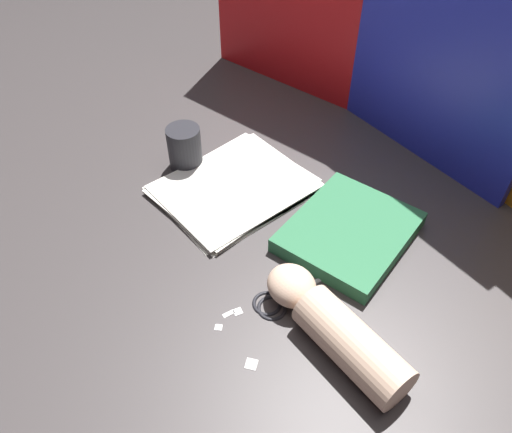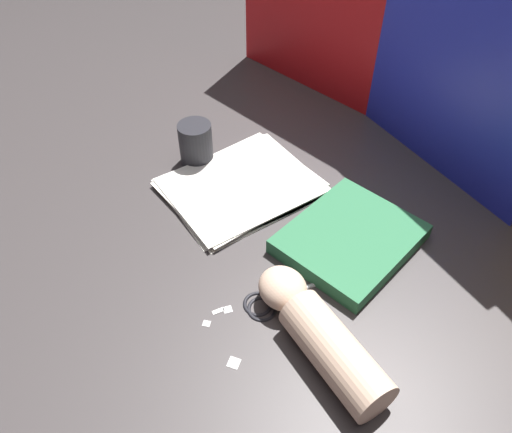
{
  "view_description": "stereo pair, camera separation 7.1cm",
  "coord_description": "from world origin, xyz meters",
  "px_view_note": "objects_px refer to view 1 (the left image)",
  "views": [
    {
      "loc": [
        0.54,
        -0.49,
        0.76
      ],
      "look_at": [
        0.01,
        -0.04,
        0.06
      ],
      "focal_mm": 35.0,
      "sensor_mm": 36.0,
      "label": 1
    },
    {
      "loc": [
        0.58,
        -0.43,
        0.76
      ],
      "look_at": [
        0.01,
        -0.04,
        0.06
      ],
      "focal_mm": 35.0,
      "sensor_mm": 36.0,
      "label": 2
    }
  ],
  "objects_px": {
    "scissors": "(277,299)",
    "mug": "(185,148)",
    "book_closed": "(349,232)",
    "hand_forearm": "(335,328)",
    "paper_stack": "(234,187)"
  },
  "relations": [
    {
      "from": "book_closed",
      "to": "scissors",
      "type": "distance_m",
      "value": 0.22
    },
    {
      "from": "scissors",
      "to": "book_closed",
      "type": "bearing_deg",
      "value": 95.63
    },
    {
      "from": "book_closed",
      "to": "hand_forearm",
      "type": "distance_m",
      "value": 0.25
    },
    {
      "from": "paper_stack",
      "to": "scissors",
      "type": "xyz_separation_m",
      "value": [
        0.29,
        -0.13,
        -0.0
      ]
    },
    {
      "from": "scissors",
      "to": "hand_forearm",
      "type": "distance_m",
      "value": 0.13
    },
    {
      "from": "scissors",
      "to": "hand_forearm",
      "type": "bearing_deg",
      "value": 7.02
    },
    {
      "from": "book_closed",
      "to": "mug",
      "type": "relative_size",
      "value": 2.9
    },
    {
      "from": "scissors",
      "to": "mug",
      "type": "height_order",
      "value": "mug"
    },
    {
      "from": "book_closed",
      "to": "mug",
      "type": "xyz_separation_m",
      "value": [
        -0.41,
        -0.12,
        0.03
      ]
    },
    {
      "from": "mug",
      "to": "paper_stack",
      "type": "bearing_deg",
      "value": 12.14
    },
    {
      "from": "paper_stack",
      "to": "hand_forearm",
      "type": "distance_m",
      "value": 0.43
    },
    {
      "from": "book_closed",
      "to": "scissors",
      "type": "xyz_separation_m",
      "value": [
        0.02,
        -0.22,
        -0.01
      ]
    },
    {
      "from": "scissors",
      "to": "mug",
      "type": "distance_m",
      "value": 0.45
    },
    {
      "from": "book_closed",
      "to": "hand_forearm",
      "type": "bearing_deg",
      "value": -54.27
    },
    {
      "from": "hand_forearm",
      "to": "mug",
      "type": "bearing_deg",
      "value": 171.32
    }
  ]
}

